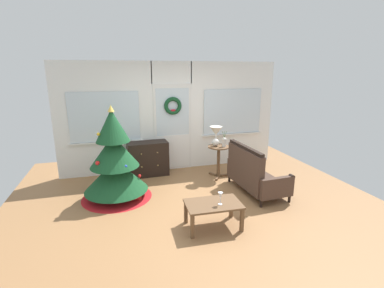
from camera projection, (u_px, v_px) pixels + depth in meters
The scene contains 11 objects.
ground_plane at pixel (198, 206), 5.01m from camera, with size 6.76×6.76×0.00m, color #996B42.
back_wall_with_door at pixel (172, 117), 6.62m from camera, with size 5.20×0.19×2.55m.
christmas_tree at pixel (115, 164), 5.19m from camera, with size 1.31×1.31×1.76m.
dresser_cabinet at pixel (148, 159), 6.40m from camera, with size 0.92×0.48×0.78m.
settee_sofa at pixel (253, 174), 5.49m from camera, with size 0.79×1.40×0.96m.
side_table at pixel (219, 155), 6.25m from camera, with size 0.50×0.48×0.72m.
table_lamp at pixel (216, 133), 6.14m from camera, with size 0.28×0.28×0.44m.
flower_vase at pixel (224, 141), 6.14m from camera, with size 0.11×0.10×0.35m.
coffee_table at pixel (213, 207), 4.25m from camera, with size 0.86×0.55×0.40m.
wine_glass at pixel (220, 196), 4.16m from camera, with size 0.08×0.08×0.20m.
gift_box at pixel (135, 194), 5.23m from camera, with size 0.21×0.19×0.21m, color red.
Camera 1 is at (-1.34, -4.36, 2.34)m, focal length 26.21 mm.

